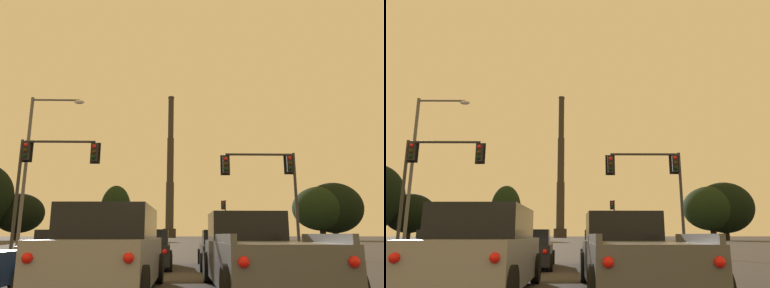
% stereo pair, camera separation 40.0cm
% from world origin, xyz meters
% --- Properties ---
extents(pickup_truck_right_lane_second, '(2.24, 5.52, 1.82)m').
position_xyz_m(pickup_truck_right_lane_second, '(2.95, 7.28, 0.80)').
color(pickup_truck_right_lane_second, '#4C4F54').
rests_on(pickup_truck_right_lane_second, ground_plane).
extents(suv_center_lane_second, '(2.16, 4.93, 1.86)m').
position_xyz_m(suv_center_lane_second, '(-0.31, 7.06, 0.90)').
color(suv_center_lane_second, gray).
rests_on(suv_center_lane_second, ground_plane).
extents(sedan_right_lane_front, '(2.07, 4.74, 1.43)m').
position_xyz_m(sedan_right_lane_front, '(2.90, 13.93, 0.67)').
color(sedan_right_lane_front, '#232328').
rests_on(sedan_right_lane_front, ground_plane).
extents(hatchback_center_lane_front, '(2.02, 4.15, 1.44)m').
position_xyz_m(hatchback_center_lane_front, '(-0.07, 13.67, 0.66)').
color(hatchback_center_lane_front, black).
rests_on(hatchback_center_lane_front, ground_plane).
extents(sedan_left_lane_front, '(2.01, 4.72, 1.43)m').
position_xyz_m(sedan_left_lane_front, '(-3.33, 13.60, 0.67)').
color(sedan_left_lane_front, gray).
rests_on(sedan_left_lane_front, ground_plane).
extents(traffic_light_far_right, '(0.78, 0.50, 5.98)m').
position_xyz_m(traffic_light_far_right, '(7.13, 51.51, 3.92)').
color(traffic_light_far_right, '#2D2D30').
rests_on(traffic_light_far_right, ground_plane).
extents(traffic_light_overhead_right, '(4.68, 0.50, 6.13)m').
position_xyz_m(traffic_light_overhead_right, '(6.59, 20.84, 4.65)').
color(traffic_light_overhead_right, '#2D2D30').
rests_on(traffic_light_overhead_right, ground_plane).
extents(traffic_light_overhead_left, '(4.68, 0.50, 6.60)m').
position_xyz_m(traffic_light_overhead_left, '(-6.59, 19.76, 5.00)').
color(traffic_light_overhead_left, '#2D2D30').
rests_on(traffic_light_overhead_left, ground_plane).
extents(street_lamp, '(3.39, 0.36, 9.77)m').
position_xyz_m(street_lamp, '(-7.86, 21.30, 5.91)').
color(street_lamp, '#56565B').
rests_on(street_lamp, ground_plane).
extents(smokestack, '(5.40, 5.40, 60.96)m').
position_xyz_m(smokestack, '(-4.15, 155.73, 23.84)').
color(smokestack, '#2B2722').
rests_on(smokestack, ground_plane).
extents(treeline_right_mid, '(12.83, 11.55, 12.65)m').
position_xyz_m(treeline_right_mid, '(34.90, 82.05, 7.10)').
color(treeline_right_mid, black).
rests_on(treeline_right_mid, ground_plane).
extents(treeline_far_right, '(12.71, 11.44, 11.76)m').
position_xyz_m(treeline_far_right, '(32.00, 81.78, 6.90)').
color(treeline_far_right, black).
rests_on(treeline_far_right, ground_plane).
extents(treeline_center_left, '(11.30, 10.17, 10.51)m').
position_xyz_m(treeline_center_left, '(-36.08, 86.05, 6.04)').
color(treeline_center_left, black).
rests_on(treeline_center_left, ground_plane).
extents(treeline_far_left, '(7.23, 6.51, 12.84)m').
position_xyz_m(treeline_far_left, '(-14.80, 89.52, 7.04)').
color(treeline_far_left, black).
rests_on(treeline_far_left, ground_plane).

